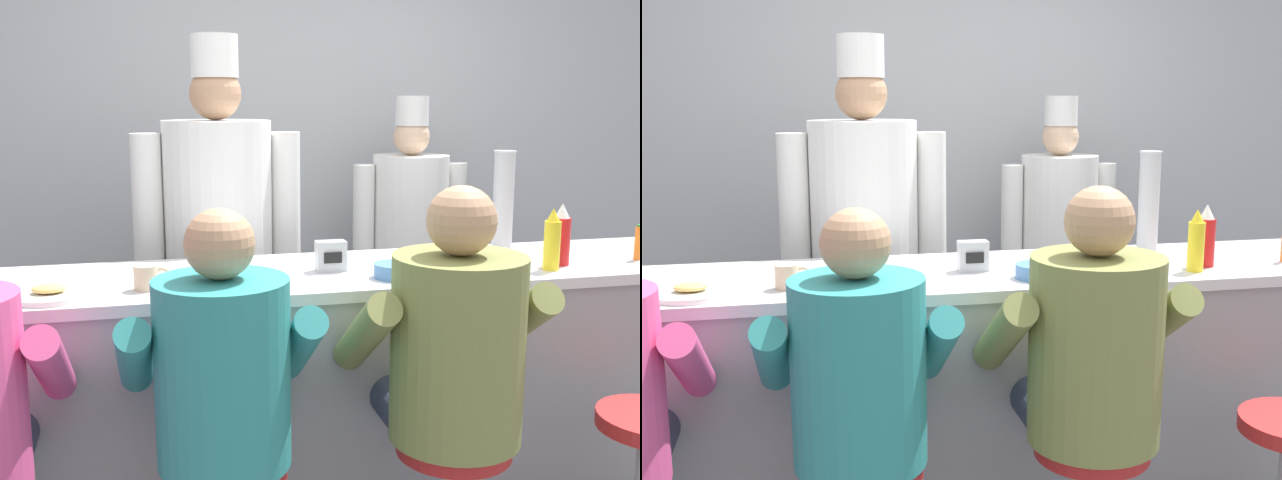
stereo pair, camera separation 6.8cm
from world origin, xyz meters
The scene contains 15 objects.
wall_back centered at (0.00, 1.93, 1.35)m, with size 10.00×0.06×2.70m.
diner_counter centered at (0.00, 0.32, 0.50)m, with size 3.10×0.65×1.00m.
ketchup_bottle_red centered at (0.74, 0.21, 1.11)m, with size 0.07×0.07×0.24m.
mustard_bottle_yellow centered at (0.66, 0.14, 1.11)m, with size 0.06×0.06×0.23m.
hot_sauce_bottle_orange centered at (1.08, 0.21, 1.07)m, with size 0.03×0.03×0.14m.
water_pitcher_clear centered at (0.36, 0.30, 1.09)m, with size 0.16×0.14×0.18m.
breakfast_plate centered at (-1.10, 0.14, 1.01)m, with size 0.24×0.24×0.05m.
cereal_bowl centered at (0.06, 0.15, 1.02)m, with size 0.15×0.15×0.05m.
coffee_mug_tan centered at (-0.80, 0.18, 1.04)m, with size 0.12×0.08×0.08m.
cup_stack_steel centered at (0.64, 0.50, 1.21)m, with size 0.09×0.09×0.42m.
napkin_dispenser_chrome centered at (-0.14, 0.31, 1.05)m, with size 0.11×0.07×0.11m.
diner_seated_teal centered at (-0.60, -0.27, 0.82)m, with size 0.57×0.57×1.33m.
diner_seated_olive centered at (0.10, -0.27, 0.84)m, with size 0.61×0.60×1.38m.
cook_in_whites_near centered at (-0.48, 0.99, 1.04)m, with size 0.74×0.47×1.89m.
cook_in_whites_far centered at (0.61, 1.50, 0.90)m, with size 0.64×0.41×1.64m.
Camera 1 is at (-0.80, -2.29, 1.62)m, focal length 42.00 mm.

